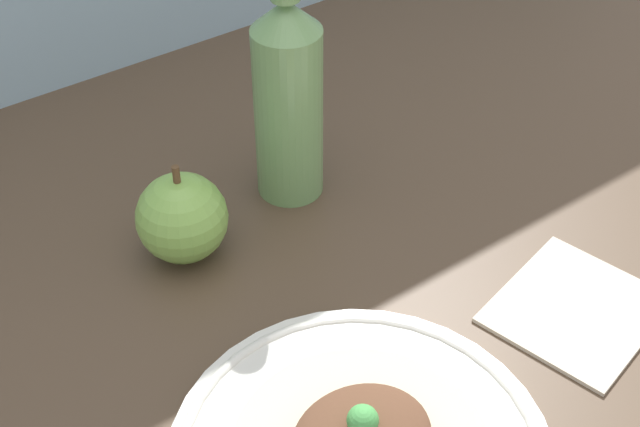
# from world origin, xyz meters

# --- Properties ---
(ground_plane) EXTENTS (1.80, 1.10, 0.04)m
(ground_plane) POSITION_xyz_m (0.00, 0.00, -0.02)
(ground_plane) COLOR brown
(cider_bottle) EXTENTS (0.07, 0.07, 0.30)m
(cider_bottle) POSITION_xyz_m (0.05, 0.21, 0.12)
(cider_bottle) COLOR #729E5B
(cider_bottle) RESTS_ON ground_plane
(apple) EXTENTS (0.09, 0.09, 0.10)m
(apple) POSITION_xyz_m (-0.09, 0.18, 0.04)
(apple) COLOR #84B74C
(apple) RESTS_ON ground_plane
(napkin) EXTENTS (0.17, 0.15, 0.01)m
(napkin) POSITION_xyz_m (0.15, -0.08, 0.00)
(napkin) COLOR beige
(napkin) RESTS_ON ground_plane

